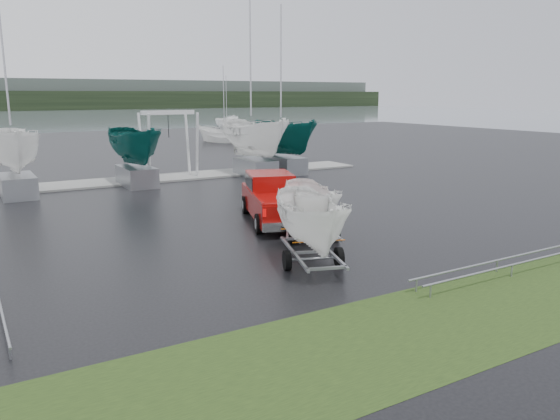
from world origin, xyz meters
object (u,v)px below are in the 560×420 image
object	(u,v)px
trailer_parked	(313,169)
pickup_truck	(273,197)
trailer_hitched	(313,175)
boat_hoist	(169,135)

from	to	relation	value
trailer_parked	pickup_truck	bearing A→B (deg)	102.60
trailer_hitched	boat_hoist	xyz separation A→B (m)	(2.32, 19.05, -0.12)
trailer_hitched	trailer_parked	size ratio (longest dim) A/B	1.09
pickup_truck	trailer_hitched	bearing A→B (deg)	-90.00
pickup_truck	trailer_hitched	distance (m)	6.56
pickup_truck	boat_hoist	xyz separation A→B (m)	(0.25, 13.10, 1.69)
pickup_truck	boat_hoist	distance (m)	13.21
boat_hoist	trailer_hitched	bearing A→B (deg)	-96.94
trailer_parked	boat_hoist	bearing A→B (deg)	107.19
trailer_parked	boat_hoist	xyz separation A→B (m)	(0.68, 16.65, 0.11)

